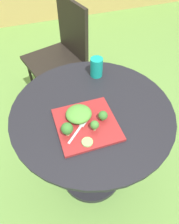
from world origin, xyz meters
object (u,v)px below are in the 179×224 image
drinking_glass (96,68)px  fork (79,129)px  salad_plate (87,124)px  patio_chair (62,49)px

drinking_glass → fork: size_ratio=0.91×
drinking_glass → fork: (-0.21, -0.36, -0.03)m
salad_plate → fork: size_ratio=2.29×
drinking_glass → fork: drinking_glass is taller
fork → patio_chair: bearing=81.8°
fork → salad_plate: bearing=25.6°
drinking_glass → fork: 0.42m
patio_chair → salad_plate: size_ratio=3.17×
patio_chair → salad_plate: patio_chair is taller
patio_chair → salad_plate: bearing=-95.9°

